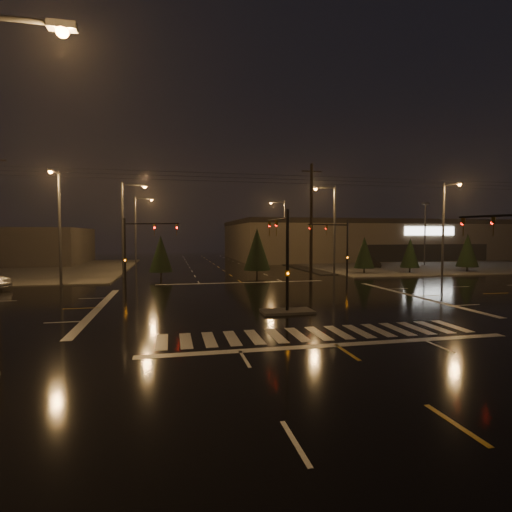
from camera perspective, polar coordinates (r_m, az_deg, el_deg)
The scene contains 24 objects.
ground at distance 27.27m, azimuth 2.05°, elevation -6.52°, with size 140.00×140.00×0.00m, color black.
sidewalk_ne at distance 67.11m, azimuth 20.94°, elevation -1.00°, with size 36.00×36.00×0.12m, color #4C4A44.
median_island at distance 23.47m, azimuth 4.47°, elevation -7.90°, with size 3.00×1.60×0.15m, color #4C4A44.
crosswalk at distance 18.85m, azimuth 8.90°, elevation -10.85°, with size 15.00×2.60×0.01m, color beige.
stop_bar_near at distance 17.06m, azimuth 11.37°, elevation -12.36°, with size 16.00×0.50×0.01m, color beige.
stop_bar_far at distance 37.93m, azimuth -2.04°, elevation -3.82°, with size 16.00×0.50×0.01m, color beige.
parking_lot at distance 68.38m, azimuth 25.37°, elevation -1.04°, with size 50.00×24.00×0.08m, color black.
retail_building at distance 83.21m, azimuth 17.87°, elevation 2.40°, with size 60.20×28.30×7.20m.
signal_mast_median at distance 23.95m, azimuth 3.87°, elevation 1.18°, with size 0.25×4.59×6.00m.
signal_mast_ne at distance 39.64m, azimuth 11.83°, elevation 1.90°, with size 4.84×1.86×6.00m.
signal_mast_nw at distance 36.33m, azimuth -16.72°, elevation 1.74°, with size 4.84×1.86×6.00m.
streetlight_1 at distance 44.33m, azimuth -18.13°, elevation 4.53°, with size 2.77×0.32×10.00m.
streetlight_2 at distance 60.26m, azimuth -16.55°, elevation 4.11°, with size 2.77×0.32×10.00m.
streetlight_3 at distance 45.70m, azimuth 10.80°, elevation 4.57°, with size 2.77×0.32×10.00m.
streetlight_4 at distance 64.59m, azimuth 3.85°, elevation 4.14°, with size 2.77×0.32×10.00m.
streetlight_5 at distance 38.45m, azimuth -26.37°, elevation 4.62°, with size 0.32×2.77×10.00m.
streetlight_6 at distance 46.99m, azimuth 25.43°, elevation 4.29°, with size 0.32×2.77×10.00m.
utility_pole_1 at distance 42.68m, azimuth 7.90°, elevation 5.15°, with size 2.20×0.32×12.00m.
conifer_0 at distance 47.83m, azimuth 15.22°, elevation 0.50°, with size 2.32×2.32×4.32m.
conifer_1 at distance 50.26m, azimuth 21.15°, elevation 0.43°, with size 2.22×2.22×4.16m.
conifer_2 at distance 54.48m, azimuth 27.97°, elevation 0.75°, with size 2.56×2.56×4.70m.
conifer_3 at distance 42.49m, azimuth -13.45°, elevation 0.32°, with size 2.42×2.42×4.47m.
conifer_4 at distance 43.42m, azimuth 0.14°, elevation 0.99°, with size 2.93×2.93×5.28m.
car_parked at distance 57.48m, azimuth 16.00°, elevation -0.84°, with size 1.82×4.53×1.54m, color black.
Camera 1 is at (-6.61, -26.08, 4.51)m, focal length 28.00 mm.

